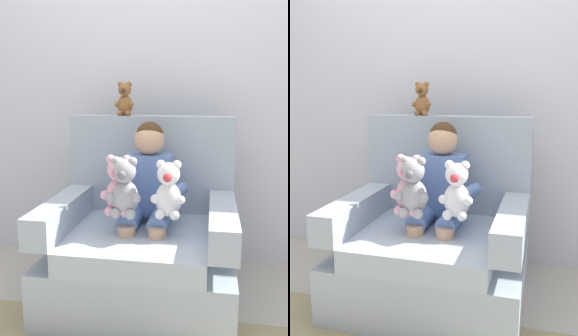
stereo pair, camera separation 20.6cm
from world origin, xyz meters
TOP-DOWN VIEW (x-y plane):
  - ground_plane at (0.00, 0.00)m, footprint 8.00×8.00m
  - back_wall at (0.00, 0.70)m, footprint 6.00×0.10m
  - armchair at (0.00, 0.05)m, footprint 1.01×0.87m
  - seated_child at (0.02, 0.06)m, footprint 0.45×0.39m
  - plush_pink at (-0.10, -0.10)m, footprint 0.19×0.15m
  - plush_white at (0.16, -0.11)m, footprint 0.18×0.14m
  - plush_grey at (-0.07, -0.13)m, footprint 0.19×0.15m
  - plush_brown_on_backrest at (-0.17, 0.36)m, footprint 0.12×0.10m

SIDE VIEW (x-z plane):
  - ground_plane at x=0.00m, z-range 0.00..0.00m
  - armchair at x=0.00m, z-range -0.20..0.84m
  - seated_child at x=0.02m, z-range 0.24..1.06m
  - plush_white at x=0.16m, z-range 0.54..0.83m
  - plush_grey at x=-0.07m, z-range 0.54..0.85m
  - plush_pink at x=-0.10m, z-range 0.53..0.85m
  - plush_brown_on_backrest at x=-0.17m, z-range 1.03..1.24m
  - back_wall at x=0.00m, z-range 0.00..2.60m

